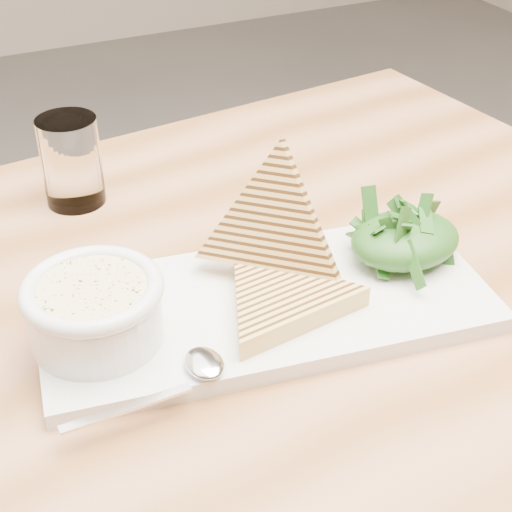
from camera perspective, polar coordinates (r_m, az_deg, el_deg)
name	(u,v)px	position (r m, az deg, el deg)	size (l,w,h in m)	color
table_top	(122,403)	(0.67, -9.73, -10.53)	(1.29, 0.86, 0.04)	#AF754E
table_leg_br	(408,312)	(1.38, 10.98, -4.04)	(0.06, 0.06, 0.72)	#AF754E
platter	(265,305)	(0.71, 0.69, -3.60)	(0.40, 0.18, 0.02)	white
soup_bowl	(96,317)	(0.66, -11.56, -4.38)	(0.11, 0.11, 0.04)	white
soup	(92,291)	(0.65, -11.83, -2.53)	(0.09, 0.09, 0.01)	beige
bowl_rim	(92,289)	(0.65, -11.85, -2.38)	(0.12, 0.12, 0.01)	white
sandwich_flat	(281,300)	(0.69, 1.83, -3.20)	(0.16, 0.16, 0.02)	tan
sandwich_lean	(272,226)	(0.71, 1.19, 2.20)	(0.16, 0.16, 0.09)	tan
salad_base	(405,240)	(0.76, 10.78, 1.17)	(0.11, 0.09, 0.04)	black
arugula_pile	(406,234)	(0.76, 10.83, 1.55)	(0.11, 0.10, 0.05)	#2F6A21
spoon_bowl	(204,363)	(0.63, -3.78, -7.78)	(0.03, 0.04, 0.01)	silver
spoon_handle	(127,408)	(0.61, -9.38, -10.86)	(0.10, 0.01, 0.00)	silver
glass_far	(71,161)	(0.88, -13.28, 6.72)	(0.07, 0.07, 0.10)	white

